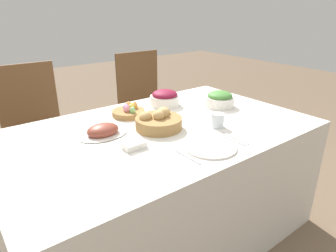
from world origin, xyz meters
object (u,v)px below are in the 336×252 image
egg_basket (129,111)px  dinner_plate (210,147)px  bread_basket (158,121)px  beet_salad_bowl (165,98)px  green_salad_bowl (220,99)px  knife (231,140)px  chair_far_right (145,106)px  butter_dish (134,145)px  chair_far_left (37,131)px  drinking_cup (218,120)px  fork (187,156)px  spoon (235,138)px  ham_platter (103,131)px

egg_basket → dinner_plate: egg_basket is taller
bread_basket → beet_salad_bowl: 0.42m
green_salad_bowl → knife: bearing=-129.8°
chair_far_right → dinner_plate: chair_far_right is taller
beet_salad_bowl → butter_dish: 0.69m
chair_far_left → drinking_cup: chair_far_left is taller
dinner_plate → fork: bearing=180.0°
chair_far_right → beet_salad_bowl: 0.69m
chair_far_right → bread_basket: size_ratio=3.81×
chair_far_left → fork: bearing=-73.0°
chair_far_left → spoon: chair_far_left is taller
ham_platter → beet_salad_bowl: 0.61m
ham_platter → spoon: (0.53, -0.46, -0.02)m
egg_basket → green_salad_bowl: green_salad_bowl is taller
chair_far_right → chair_far_left: 0.95m
drinking_cup → knife: bearing=-112.9°
knife → spoon: 0.03m
bread_basket → dinner_plate: bread_basket is taller
ham_platter → drinking_cup: drinking_cup is taller
ham_platter → beet_salad_bowl: bearing=20.4°
chair_far_right → chair_far_left: same height
drinking_cup → green_salad_bowl: bearing=42.0°
bread_basket → fork: 0.38m
ham_platter → spoon: 0.71m
green_salad_bowl → ham_platter: bearing=177.7°
chair_far_right → ham_platter: (-0.79, -0.81, 0.23)m
butter_dish → bread_basket: bearing=30.1°
chair_far_right → beet_salad_bowl: (-0.22, -0.60, 0.26)m
fork → drinking_cup: bearing=23.1°
spoon → green_salad_bowl: bearing=54.0°
chair_far_right → egg_basket: bearing=-127.8°
egg_basket → knife: egg_basket is taller
drinking_cup → spoon: bearing=-104.0°
chair_far_left → ham_platter: bearing=-77.5°
egg_basket → ham_platter: size_ratio=0.76×
ham_platter → chair_far_left: bearing=101.2°
bread_basket → beet_salad_bowl: size_ratio=1.29×
fork → butter_dish: 0.27m
fork → chair_far_left: bearing=104.3°
spoon → beet_salad_bowl: bearing=87.9°
drinking_cup → butter_dish: (-0.53, 0.05, -0.02)m
dinner_plate → fork: 0.15m
green_salad_bowl → spoon: (-0.33, -0.43, -0.05)m
chair_far_right → chair_far_left: bearing=-178.0°
beet_salad_bowl → drinking_cup: (0.00, -0.50, -0.01)m
chair_far_left → drinking_cup: size_ratio=12.37×
chair_far_left → egg_basket: (0.43, -0.62, 0.23)m
green_salad_bowl → fork: 0.79m
ham_platter → drinking_cup: 0.64m
green_salad_bowl → spoon: 0.54m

